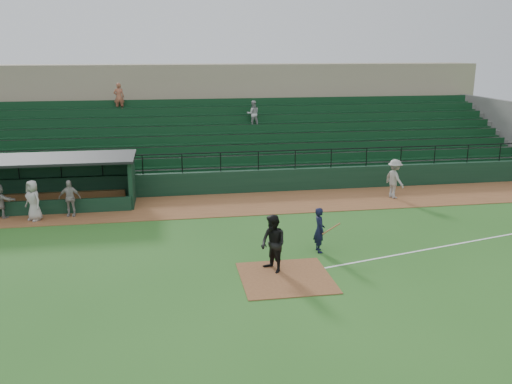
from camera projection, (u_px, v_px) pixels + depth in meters
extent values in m
plane|color=#265A1D|center=(280.00, 266.00, 18.86)|extent=(90.00, 90.00, 0.00)
cube|color=brown|center=(246.00, 204.00, 26.48)|extent=(40.00, 4.00, 0.03)
cube|color=brown|center=(286.00, 278.00, 17.90)|extent=(3.00, 3.00, 0.03)
cube|color=white|center=(470.00, 242.00, 21.28)|extent=(17.49, 4.44, 0.01)
cube|color=black|center=(240.00, 182.00, 28.42)|extent=(36.00, 0.35, 1.20)
cylinder|color=black|center=(240.00, 152.00, 28.01)|extent=(36.00, 0.06, 0.06)
cube|color=#62635E|center=(229.00, 144.00, 32.78)|extent=(36.00, 9.00, 3.60)
cube|color=#0E3419|center=(230.00, 138.00, 32.19)|extent=(34.56, 8.00, 4.05)
cube|color=#62635E|center=(497.00, 132.00, 35.64)|extent=(0.35, 9.50, 4.20)
cube|color=gray|center=(218.00, 110.00, 38.62)|extent=(38.00, 3.00, 6.40)
cube|color=#62635E|center=(221.00, 105.00, 36.58)|extent=(36.00, 2.00, 0.20)
imported|color=#AFAFAF|center=(253.00, 114.00, 33.37)|extent=(0.79, 0.62, 1.63)
imported|color=#A6583C|center=(119.00, 97.00, 33.71)|extent=(0.65, 0.42, 1.78)
cube|color=black|center=(47.00, 178.00, 26.91)|extent=(8.50, 0.20, 2.30)
cube|color=black|center=(132.00, 181.00, 26.35)|extent=(0.20, 2.60, 2.30)
cube|color=black|center=(39.00, 159.00, 25.36)|extent=(8.90, 3.20, 0.12)
cube|color=olive|center=(47.00, 197.00, 26.76)|extent=(7.65, 0.40, 0.50)
cube|color=black|center=(37.00, 208.00, 24.59)|extent=(8.50, 0.12, 0.70)
imported|color=black|center=(319.00, 230.00, 20.04)|extent=(0.42, 0.63, 1.72)
cylinder|color=olive|center=(331.00, 229.00, 19.89)|extent=(0.79, 0.34, 0.35)
imported|color=black|center=(273.00, 244.00, 18.18)|extent=(1.12, 1.21, 2.01)
imported|color=gray|center=(395.00, 179.00, 27.25)|extent=(1.04, 1.43, 1.99)
imported|color=#A09A96|center=(70.00, 198.00, 24.30)|extent=(1.01, 0.48, 1.67)
imported|color=#ADA7A2|center=(33.00, 200.00, 23.65)|extent=(1.05, 1.02, 1.82)
imported|color=#9A9590|center=(0.00, 201.00, 24.04)|extent=(1.51, 1.00, 1.56)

